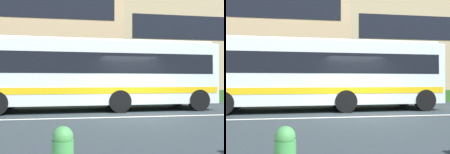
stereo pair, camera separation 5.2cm
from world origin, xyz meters
TOP-DOWN VIEW (x-y plane):
  - ground_plane at (0.00, 0.00)m, footprint 160.00×160.00m
  - lane_centre_line at (0.00, 0.00)m, footprint 60.00×0.16m
  - hedge_row_far at (0.81, 6.34)m, footprint 17.23×1.10m
  - apartment_block_left at (-9.15, 15.68)m, footprint 21.70×9.18m
  - apartment_block_right at (10.78, 15.68)m, footprint 18.17×9.18m
  - transit_bus at (-1.22, 2.50)m, footprint 11.04×2.95m

SIDE VIEW (x-z plane):
  - ground_plane at x=0.00m, z-range 0.00..0.00m
  - lane_centre_line at x=0.00m, z-range 0.00..0.01m
  - hedge_row_far at x=0.81m, z-range 0.00..0.78m
  - transit_bus at x=-1.22m, z-range 0.17..3.47m
  - apartment_block_right at x=10.78m, z-range 0.00..10.66m
  - apartment_block_left at x=-9.15m, z-range 0.00..13.66m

